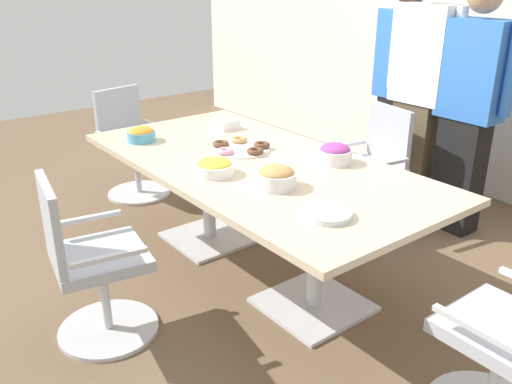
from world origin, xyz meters
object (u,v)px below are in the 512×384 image
at_px(office_chair_0, 370,175).
at_px(person_standing_1, 420,90).
at_px(snack_bowl_cookies, 276,177).
at_px(plate_stack, 328,214).
at_px(conference_table, 256,181).
at_px(office_chair_2, 91,269).
at_px(office_chair_1, 132,149).
at_px(snack_bowl_chips_orange, 141,134).
at_px(snack_bowl_chips_yellow, 215,167).
at_px(person_standing_0, 402,87).
at_px(napkin_pile, 226,124).
at_px(donut_platter, 241,148).
at_px(snack_bowl_candy_mix, 335,154).
at_px(person_standing_2, 469,107).

bearing_deg(office_chair_0, person_standing_1, -83.80).
bearing_deg(snack_bowl_cookies, plate_stack, -6.59).
height_order(conference_table, office_chair_2, office_chair_2).
bearing_deg(office_chair_1, snack_bowl_chips_orange, 59.65).
bearing_deg(snack_bowl_chips_yellow, office_chair_2, -90.42).
distance_m(conference_table, office_chair_0, 1.12).
relative_size(person_standing_0, snack_bowl_chips_yellow, 7.97).
bearing_deg(office_chair_2, office_chair_1, 158.20).
relative_size(conference_table, person_standing_1, 1.27).
bearing_deg(snack_bowl_cookies, snack_bowl_chips_yellow, -157.59).
distance_m(snack_bowl_cookies, napkin_pile, 1.20).
distance_m(office_chair_2, plate_stack, 1.26).
height_order(snack_bowl_chips_orange, donut_platter, snack_bowl_chips_orange).
bearing_deg(snack_bowl_candy_mix, plate_stack, -47.80).
height_order(person_standing_0, snack_bowl_chips_yellow, person_standing_0).
height_order(office_chair_1, person_standing_2, person_standing_2).
height_order(snack_bowl_chips_yellow, napkin_pile, snack_bowl_chips_yellow).
bearing_deg(person_standing_1, snack_bowl_candy_mix, 103.27).
bearing_deg(person_standing_2, donut_platter, 66.81).
height_order(conference_table, snack_bowl_chips_orange, snack_bowl_chips_orange).
bearing_deg(snack_bowl_cookies, snack_bowl_chips_orange, -171.45).
distance_m(conference_table, snack_bowl_chips_orange, 0.91).
height_order(office_chair_1, person_standing_1, person_standing_1).
bearing_deg(conference_table, person_standing_1, 89.55).
relative_size(snack_bowl_chips_yellow, plate_stack, 0.98).
distance_m(office_chair_0, napkin_pile, 1.15).
xyz_separation_m(snack_bowl_cookies, snack_bowl_chips_orange, (-1.22, -0.18, -0.01)).
height_order(snack_bowl_chips_orange, plate_stack, snack_bowl_chips_orange).
xyz_separation_m(person_standing_2, plate_stack, (0.41, -1.79, -0.18)).
relative_size(person_standing_2, plate_stack, 7.79).
distance_m(snack_bowl_chips_orange, plate_stack, 1.67).
height_order(conference_table, person_standing_0, person_standing_0).
distance_m(snack_bowl_candy_mix, donut_platter, 0.63).
bearing_deg(snack_bowl_chips_yellow, conference_table, 94.70).
bearing_deg(donut_platter, plate_stack, -14.63).
bearing_deg(napkin_pile, snack_bowl_candy_mix, 4.65).
relative_size(office_chair_1, office_chair_2, 1.00).
distance_m(snack_bowl_chips_yellow, napkin_pile, 0.96).
xyz_separation_m(snack_bowl_chips_yellow, napkin_pile, (-0.75, 0.60, -0.01)).
bearing_deg(snack_bowl_candy_mix, snack_bowl_cookies, -80.88).
xyz_separation_m(conference_table, person_standing_0, (-0.28, 1.72, 0.32)).
relative_size(snack_bowl_cookies, plate_stack, 0.95).
relative_size(person_standing_0, snack_bowl_cookies, 8.20).
bearing_deg(donut_platter, conference_table, -14.27).
height_order(conference_table, person_standing_1, person_standing_1).
bearing_deg(napkin_pile, person_standing_1, 60.27).
height_order(person_standing_2, snack_bowl_chips_orange, person_standing_2).
bearing_deg(snack_bowl_candy_mix, donut_platter, -151.25).
height_order(conference_table, person_standing_2, person_standing_2).
xyz_separation_m(donut_platter, napkin_pile, (-0.48, 0.22, 0.02)).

